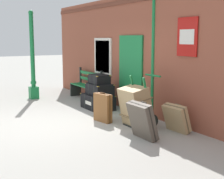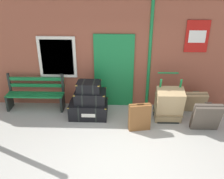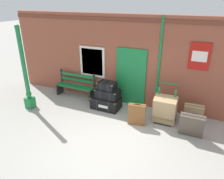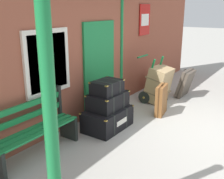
{
  "view_description": "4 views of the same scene",
  "coord_description": "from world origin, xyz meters",
  "px_view_note": "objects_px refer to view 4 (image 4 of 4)",
  "views": [
    {
      "loc": [
        7.14,
        -2.59,
        2.02
      ],
      "look_at": [
        0.02,
        1.68,
        0.69
      ],
      "focal_mm": 51.65,
      "sensor_mm": 36.0,
      "label": 1
    },
    {
      "loc": [
        -0.07,
        -4.11,
        3.57
      ],
      "look_at": [
        -0.25,
        1.67,
        0.85
      ],
      "focal_mm": 40.16,
      "sensor_mm": 36.0,
      "label": 2
    },
    {
      "loc": [
        2.03,
        -4.31,
        3.66
      ],
      "look_at": [
        -0.63,
        1.69,
        0.8
      ],
      "focal_mm": 33.55,
      "sensor_mm": 36.0,
      "label": 3
    },
    {
      "loc": [
        -5.11,
        -1.18,
        2.38
      ],
      "look_at": [
        -0.46,
        1.92,
        0.69
      ],
      "focal_mm": 43.77,
      "sensor_mm": 36.0,
      "label": 4
    }
  ],
  "objects_px": {
    "platform_bench": "(34,130)",
    "steamer_trunk_middle": "(108,100)",
    "large_brown_trunk": "(159,84)",
    "suitcase_umber": "(154,81)",
    "suitcase_oxblood": "(161,100)",
    "suitcase_caramel": "(185,83)",
    "porters_trolley": "(152,91)",
    "lamp_post": "(52,142)",
    "steamer_trunk_top": "(107,87)",
    "steamer_trunk_base": "(108,119)"
  },
  "relations": [
    {
      "from": "lamp_post",
      "to": "large_brown_trunk",
      "type": "relative_size",
      "value": 3.08
    },
    {
      "from": "steamer_trunk_middle",
      "to": "large_brown_trunk",
      "type": "xyz_separation_m",
      "value": [
        2.05,
        -0.19,
        -0.11
      ]
    },
    {
      "from": "steamer_trunk_base",
      "to": "large_brown_trunk",
      "type": "distance_m",
      "value": 2.13
    },
    {
      "from": "lamp_post",
      "to": "suitcase_caramel",
      "type": "xyz_separation_m",
      "value": [
        5.48,
        0.51,
        -0.73
      ]
    },
    {
      "from": "large_brown_trunk",
      "to": "suitcase_umber",
      "type": "bearing_deg",
      "value": 31.63
    },
    {
      "from": "steamer_trunk_top",
      "to": "suitcase_oxblood",
      "type": "height_order",
      "value": "steamer_trunk_top"
    },
    {
      "from": "large_brown_trunk",
      "to": "suitcase_oxblood",
      "type": "height_order",
      "value": "large_brown_trunk"
    },
    {
      "from": "steamer_trunk_middle",
      "to": "steamer_trunk_top",
      "type": "xyz_separation_m",
      "value": [
        -0.03,
        -0.0,
        0.29
      ]
    },
    {
      "from": "steamer_trunk_middle",
      "to": "large_brown_trunk",
      "type": "distance_m",
      "value": 2.06
    },
    {
      "from": "suitcase_oxblood",
      "to": "platform_bench",
      "type": "bearing_deg",
      "value": 160.89
    },
    {
      "from": "steamer_trunk_top",
      "to": "steamer_trunk_middle",
      "type": "bearing_deg",
      "value": 1.5
    },
    {
      "from": "porters_trolley",
      "to": "large_brown_trunk",
      "type": "relative_size",
      "value": 1.24
    },
    {
      "from": "platform_bench",
      "to": "steamer_trunk_base",
      "type": "relative_size",
      "value": 1.58
    },
    {
      "from": "large_brown_trunk",
      "to": "porters_trolley",
      "type": "bearing_deg",
      "value": 90.0
    },
    {
      "from": "large_brown_trunk",
      "to": "suitcase_oxblood",
      "type": "distance_m",
      "value": 0.89
    },
    {
      "from": "platform_bench",
      "to": "steamer_trunk_base",
      "type": "height_order",
      "value": "platform_bench"
    },
    {
      "from": "porters_trolley",
      "to": "large_brown_trunk",
      "type": "xyz_separation_m",
      "value": [
        -0.0,
        -0.18,
        0.21
      ]
    },
    {
      "from": "platform_bench",
      "to": "suitcase_umber",
      "type": "distance_m",
      "value": 4.47
    },
    {
      "from": "porters_trolley",
      "to": "suitcase_umber",
      "type": "xyz_separation_m",
      "value": [
        0.82,
        0.33,
        0.04
      ]
    },
    {
      "from": "steamer_trunk_top",
      "to": "platform_bench",
      "type": "bearing_deg",
      "value": 166.35
    },
    {
      "from": "lamp_post",
      "to": "platform_bench",
      "type": "relative_size",
      "value": 1.83
    },
    {
      "from": "platform_bench",
      "to": "steamer_trunk_top",
      "type": "bearing_deg",
      "value": -13.65
    },
    {
      "from": "suitcase_oxblood",
      "to": "porters_trolley",
      "type": "bearing_deg",
      "value": 37.84
    },
    {
      "from": "platform_bench",
      "to": "porters_trolley",
      "type": "bearing_deg",
      "value": -6.12
    },
    {
      "from": "platform_bench",
      "to": "steamer_trunk_middle",
      "type": "xyz_separation_m",
      "value": [
        1.6,
        -0.38,
        0.14
      ]
    },
    {
      "from": "steamer_trunk_base",
      "to": "suitcase_caramel",
      "type": "bearing_deg",
      "value": -11.15
    },
    {
      "from": "lamp_post",
      "to": "large_brown_trunk",
      "type": "xyz_separation_m",
      "value": [
        4.64,
        0.93,
        -0.63
      ]
    },
    {
      "from": "suitcase_oxblood",
      "to": "suitcase_umber",
      "type": "xyz_separation_m",
      "value": [
        1.6,
        0.93,
        -0.04
      ]
    },
    {
      "from": "steamer_trunk_middle",
      "to": "lamp_post",
      "type": "bearing_deg",
      "value": -156.67
    },
    {
      "from": "steamer_trunk_middle",
      "to": "porters_trolley",
      "type": "bearing_deg",
      "value": -0.29
    },
    {
      "from": "lamp_post",
      "to": "steamer_trunk_middle",
      "type": "relative_size",
      "value": 3.56
    },
    {
      "from": "lamp_post",
      "to": "suitcase_umber",
      "type": "distance_m",
      "value": 5.71
    },
    {
      "from": "suitcase_umber",
      "to": "platform_bench",
      "type": "bearing_deg",
      "value": 179.21
    },
    {
      "from": "porters_trolley",
      "to": "lamp_post",
      "type": "bearing_deg",
      "value": -166.56
    },
    {
      "from": "steamer_trunk_top",
      "to": "suitcase_oxblood",
      "type": "relative_size",
      "value": 0.86
    },
    {
      "from": "steamer_trunk_top",
      "to": "porters_trolley",
      "type": "distance_m",
      "value": 2.16
    },
    {
      "from": "steamer_trunk_middle",
      "to": "large_brown_trunk",
      "type": "bearing_deg",
      "value": -5.27
    },
    {
      "from": "steamer_trunk_middle",
      "to": "suitcase_umber",
      "type": "height_order",
      "value": "steamer_trunk_middle"
    },
    {
      "from": "steamer_trunk_middle",
      "to": "suitcase_caramel",
      "type": "xyz_separation_m",
      "value": [
        2.88,
        -0.61,
        -0.2
      ]
    },
    {
      "from": "porters_trolley",
      "to": "platform_bench",
      "type": "bearing_deg",
      "value": 173.88
    },
    {
      "from": "suitcase_umber",
      "to": "suitcase_caramel",
      "type": "height_order",
      "value": "suitcase_caramel"
    },
    {
      "from": "steamer_trunk_base",
      "to": "steamer_trunk_top",
      "type": "distance_m",
      "value": 0.66
    },
    {
      "from": "platform_bench",
      "to": "steamer_trunk_base",
      "type": "bearing_deg",
      "value": -14.93
    },
    {
      "from": "lamp_post",
      "to": "steamer_trunk_base",
      "type": "bearing_deg",
      "value": 23.23
    },
    {
      "from": "lamp_post",
      "to": "steamer_trunk_top",
      "type": "height_order",
      "value": "lamp_post"
    },
    {
      "from": "steamer_trunk_top",
      "to": "suitcase_umber",
      "type": "relative_size",
      "value": 1.01
    },
    {
      "from": "suitcase_oxblood",
      "to": "suitcase_umber",
      "type": "relative_size",
      "value": 1.18
    },
    {
      "from": "platform_bench",
      "to": "porters_trolley",
      "type": "distance_m",
      "value": 3.67
    },
    {
      "from": "platform_bench",
      "to": "suitcase_oxblood",
      "type": "xyz_separation_m",
      "value": [
        2.87,
        -0.99,
        -0.1
      ]
    },
    {
      "from": "porters_trolley",
      "to": "suitcase_umber",
      "type": "relative_size",
      "value": 1.91
    }
  ]
}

